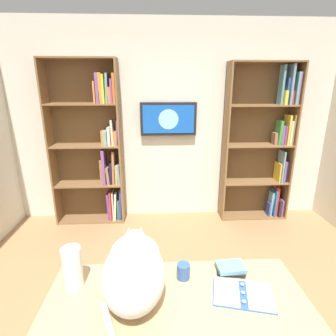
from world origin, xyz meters
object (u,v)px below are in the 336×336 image
at_px(bookshelf_right, 95,147).
at_px(open_binder, 243,294).
at_px(desk_book_stack, 231,268).
at_px(wall_mounted_tv, 168,119).
at_px(bookshelf_left, 266,144).
at_px(cat, 134,269).
at_px(coffee_mug, 183,271).
at_px(paper_towel_roll, 73,267).
at_px(desk, 177,320).

bearing_deg(bookshelf_right, open_binder, 118.41).
bearing_deg(desk_book_stack, wall_mounted_tv, -82.99).
bearing_deg(bookshelf_left, cat, 54.80).
height_order(wall_mounted_tv, coffee_mug, wall_mounted_tv).
relative_size(bookshelf_left, coffee_mug, 22.52).
bearing_deg(open_binder, wall_mounted_tv, -83.19).
distance_m(bookshelf_right, open_binder, 2.72).
relative_size(cat, paper_towel_roll, 2.42).
xyz_separation_m(cat, paper_towel_roll, (0.36, -0.10, -0.05)).
bearing_deg(wall_mounted_tv, paper_towel_roll, 74.01).
bearing_deg(cat, wall_mounted_tv, -97.24).
height_order(bookshelf_left, bookshelf_right, bookshelf_right).
xyz_separation_m(wall_mounted_tv, paper_towel_roll, (0.67, 2.33, -0.56)).
height_order(cat, coffee_mug, cat).
bearing_deg(cat, desk_book_stack, -163.67).
distance_m(paper_towel_roll, desk_book_stack, 0.95).
height_order(desk, coffee_mug, coffee_mug).
bearing_deg(desk_book_stack, paper_towel_roll, 4.53).
height_order(bookshelf_right, desk_book_stack, bookshelf_right).
distance_m(desk, cat, 0.37).
relative_size(wall_mounted_tv, desk, 0.53).
xyz_separation_m(cat, open_binder, (-0.60, 0.03, -0.17)).
relative_size(bookshelf_right, desk_book_stack, 11.67).
bearing_deg(desk_book_stack, bookshelf_left, -116.20).
xyz_separation_m(desk, desk_book_stack, (-0.35, -0.25, 0.14)).
relative_size(open_binder, desk_book_stack, 1.98).
relative_size(bookshelf_left, cat, 3.59).
bearing_deg(open_binder, desk, 6.96).
bearing_deg(bookshelf_left, coffee_mug, 58.23).
xyz_separation_m(bookshelf_left, cat, (1.66, 2.35, -0.16)).
bearing_deg(desk, bookshelf_right, -69.31).
height_order(desk, desk_book_stack, desk_book_stack).
height_order(cat, paper_towel_roll, cat).
distance_m(bookshelf_left, wall_mounted_tv, 1.40).
relative_size(desk, desk_book_stack, 7.69).
bearing_deg(desk, paper_towel_roll, -16.12).
bearing_deg(paper_towel_roll, coffee_mug, -177.13).
bearing_deg(bookshelf_right, wall_mounted_tv, -175.36).
height_order(wall_mounted_tv, cat, wall_mounted_tv).
distance_m(bookshelf_left, cat, 2.88).
xyz_separation_m(bookshelf_right, paper_towel_roll, (-0.32, 2.25, -0.20)).
bearing_deg(coffee_mug, wall_mounted_tv, -90.64).
xyz_separation_m(desk, cat, (0.23, -0.07, 0.29)).
relative_size(bookshelf_right, open_binder, 5.89).
xyz_separation_m(bookshelf_left, bookshelf_right, (2.34, 0.00, -0.01)).
relative_size(cat, coffee_mug, 6.27).
height_order(bookshelf_right, cat, bookshelf_right).
height_order(wall_mounted_tv, desk, wall_mounted_tv).
bearing_deg(paper_towel_roll, open_binder, 172.56).
bearing_deg(wall_mounted_tv, open_binder, 96.81).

